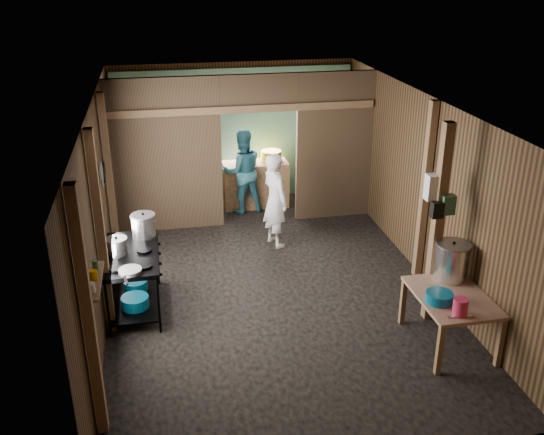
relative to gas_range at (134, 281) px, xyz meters
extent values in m
cube|color=black|center=(1.88, 0.35, -0.41)|extent=(4.50, 7.00, 0.00)
cube|color=#2C2B29|center=(1.88, 0.35, 2.19)|extent=(4.50, 7.00, 0.00)
cube|color=brown|center=(1.88, 3.85, 0.89)|extent=(4.50, 0.00, 2.60)
cube|color=brown|center=(1.88, -3.15, 0.89)|extent=(4.50, 0.00, 2.60)
cube|color=brown|center=(-0.37, 0.35, 0.89)|extent=(0.00, 7.00, 2.60)
cube|color=brown|center=(4.13, 0.35, 0.89)|extent=(0.00, 7.00, 2.60)
cube|color=brown|center=(0.55, 2.55, 0.89)|extent=(1.85, 0.10, 2.60)
cube|color=brown|center=(3.46, 2.55, 0.89)|extent=(1.35, 0.10, 2.60)
cube|color=brown|center=(2.13, 2.55, 1.89)|extent=(1.30, 0.10, 0.60)
cube|color=#76B8AC|center=(1.88, 3.79, 0.84)|extent=(4.40, 0.06, 2.50)
cube|color=#A17D54|center=(2.18, 3.30, 0.01)|extent=(1.20, 0.50, 0.85)
cylinder|color=white|center=(2.13, 3.75, 1.49)|extent=(0.20, 0.03, 0.20)
cube|color=#A17D54|center=(-0.30, -2.25, 0.89)|extent=(0.10, 0.12, 2.60)
cube|color=#A17D54|center=(-0.30, -0.45, 0.89)|extent=(0.10, 0.12, 2.60)
cube|color=#A17D54|center=(-0.30, 1.55, 0.89)|extent=(0.10, 0.12, 2.60)
cube|color=#A17D54|center=(4.06, 0.15, 0.89)|extent=(0.10, 0.12, 2.60)
cube|color=#A17D54|center=(3.73, -0.95, 0.89)|extent=(0.12, 0.12, 2.60)
cube|color=#A17D54|center=(1.88, 2.50, 1.64)|extent=(4.40, 0.12, 0.12)
cylinder|color=gray|center=(-0.33, 0.75, 1.24)|extent=(0.03, 0.34, 0.34)
cylinder|color=black|center=(-0.33, 1.15, 1.14)|extent=(0.03, 0.30, 0.30)
cube|color=#A17D54|center=(-0.27, -1.75, 0.99)|extent=(0.14, 0.80, 0.03)
cylinder|color=white|center=(-0.27, -2.00, 1.05)|extent=(0.07, 0.07, 0.10)
cylinder|color=#CA9503|center=(-0.27, -1.75, 1.05)|extent=(0.08, 0.08, 0.10)
cylinder|color=#305D3E|center=(-0.27, -1.53, 1.05)|extent=(0.06, 0.06, 0.10)
cube|color=white|center=(3.68, -0.87, 1.37)|extent=(0.22, 0.15, 0.32)
cube|color=#305D3E|center=(3.80, -1.01, 1.19)|extent=(0.16, 0.12, 0.24)
cube|color=black|center=(3.66, -1.03, 1.14)|extent=(0.14, 0.10, 0.20)
cylinder|color=#085B7C|center=(0.00, -0.24, -0.18)|extent=(0.36, 0.36, 0.15)
cylinder|color=#085B7C|center=(0.00, 0.23, -0.19)|extent=(0.32, 0.32, 0.13)
cylinder|color=#085B7C|center=(3.49, -1.65, 0.31)|extent=(0.40, 0.40, 0.12)
cylinder|color=#CD2A53|center=(3.59, -1.95, 0.35)|extent=(0.17, 0.17, 0.20)
cube|color=silver|center=(3.59, -1.99, 0.26)|extent=(0.30, 0.06, 0.01)
cylinder|color=#CA9503|center=(2.48, 3.30, 0.54)|extent=(0.38, 0.38, 0.21)
cylinder|color=red|center=(1.96, 3.30, 0.51)|extent=(0.13, 0.13, 0.15)
imported|color=white|center=(2.21, 1.58, 0.36)|extent=(0.54, 0.65, 1.54)
imported|color=teal|center=(1.91, 3.08, 0.36)|extent=(0.82, 0.67, 1.55)
camera|label=1|loc=(0.44, -7.17, 3.89)|focal=39.80mm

